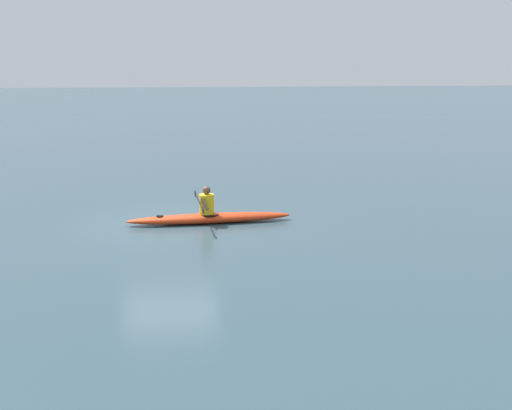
# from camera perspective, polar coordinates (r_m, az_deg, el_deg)

# --- Properties ---
(ground_plane) EXTENTS (160.00, 160.00, 0.00)m
(ground_plane) POSITION_cam_1_polar(r_m,az_deg,el_deg) (17.43, -7.57, -1.60)
(ground_plane) COLOR #334C56
(kayak) EXTENTS (4.35, 0.87, 0.25)m
(kayak) POSITION_cam_1_polar(r_m,az_deg,el_deg) (17.36, -4.03, -1.14)
(kayak) COLOR red
(kayak) RESTS_ON ground
(kayaker) EXTENTS (0.50, 2.45, 0.73)m
(kayaker) POSITION_cam_1_polar(r_m,az_deg,el_deg) (17.26, -4.34, 0.23)
(kayaker) COLOR yellow
(kayaker) RESTS_ON kayak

